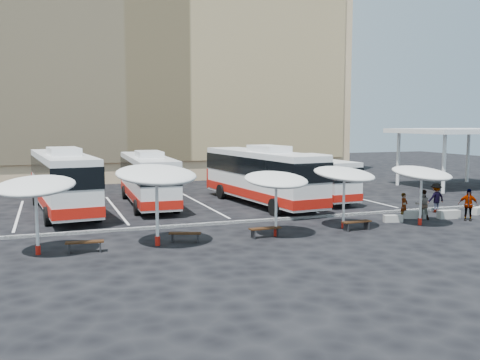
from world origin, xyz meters
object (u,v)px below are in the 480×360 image
object	(u,v)px
wood_bench_3	(357,223)
conc_bench_2	(449,214)
bus_1	(147,177)
passenger_1	(423,205)
bus_2	(261,174)
sunshade_1	(156,175)
bus_3	(307,176)
wood_bench_2	(265,230)
wood_bench_0	(85,244)
sunshade_4	(422,174)
conc_bench_0	(393,219)
sunshade_2	(276,180)
sunshade_0	(35,186)
passenger_3	(436,198)
passenger_0	(404,206)
conc_bench_3	(479,211)
conc_bench_1	(414,214)
wood_bench_1	(185,235)
passenger_2	(468,205)
bus_0	(62,179)
sunshade_3	(344,174)

from	to	relation	value
wood_bench_3	conc_bench_2	world-z (taller)	wood_bench_3
bus_1	passenger_1	bearing A→B (deg)	-35.92
bus_2	sunshade_1	bearing A→B (deg)	-138.89
bus_3	wood_bench_2	world-z (taller)	bus_3
wood_bench_0	bus_3	bearing A→B (deg)	34.55
sunshade_4	passenger_1	distance (m)	2.72
bus_2	wood_bench_0	bearing A→B (deg)	-146.86
wood_bench_0	conc_bench_0	bearing A→B (deg)	4.91
wood_bench_0	conc_bench_0	world-z (taller)	wood_bench_0
passenger_1	wood_bench_3	bearing A→B (deg)	39.74
sunshade_4	wood_bench_3	size ratio (longest dim) A/B	2.48
bus_2	sunshade_2	distance (m)	10.51
sunshade_0	sunshade_1	distance (m)	5.26
bus_2	sunshade_0	size ratio (longest dim) A/B	3.03
passenger_3	passenger_0	bearing A→B (deg)	16.37
bus_2	conc_bench_2	world-z (taller)	bus_2
conc_bench_0	conc_bench_3	bearing A→B (deg)	3.56
conc_bench_0	bus_3	bearing A→B (deg)	92.11
bus_3	wood_bench_3	world-z (taller)	bus_3
wood_bench_2	wood_bench_3	distance (m)	5.28
passenger_0	conc_bench_1	bearing A→B (deg)	-44.63
sunshade_4	passenger_1	world-z (taller)	sunshade_4
wood_bench_0	sunshade_4	bearing A→B (deg)	0.69
wood_bench_1	bus_2	bearing A→B (deg)	50.93
wood_bench_0	passenger_3	size ratio (longest dim) A/B	0.90
wood_bench_2	passenger_2	xyz separation A→B (m)	(12.99, 0.25, 0.55)
sunshade_4	conc_bench_3	xyz separation A→B (m)	(5.80, 1.68, -2.68)
bus_1	bus_3	distance (m)	11.90
sunshade_2	sunshade_4	size ratio (longest dim) A/B	0.85
bus_3	sunshade_1	bearing A→B (deg)	-143.68
sunshade_2	conc_bench_2	distance (m)	12.13
bus_3	sunshade_2	world-z (taller)	bus_3
bus_0	sunshade_3	distance (m)	17.80
passenger_2	bus_2	bearing A→B (deg)	175.29
passenger_1	wood_bench_0	bearing A→B (deg)	29.59
passenger_2	passenger_1	bearing A→B (deg)	-164.68
bus_1	wood_bench_1	world-z (taller)	bus_1
bus_2	bus_3	size ratio (longest dim) A/B	1.23
wood_bench_3	passenger_0	xyz separation A→B (m)	(4.63, 2.15, 0.38)
wood_bench_0	sunshade_3	bearing A→B (deg)	3.82
sunshade_1	sunshade_3	size ratio (longest dim) A/B	1.04
wood_bench_3	bus_1	bearing A→B (deg)	125.27
bus_3	sunshade_3	distance (m)	11.29
sunshade_1	sunshade_0	bearing A→B (deg)	179.30
bus_1	conc_bench_2	world-z (taller)	bus_1
conc_bench_2	conc_bench_3	size ratio (longest dim) A/B	1.10
sunshade_3	conc_bench_3	xyz separation A→B (m)	(10.33, 0.99, -2.73)
passenger_1	conc_bench_2	bearing A→B (deg)	-162.44
wood_bench_0	conc_bench_1	world-z (taller)	wood_bench_0
conc_bench_0	passenger_0	size ratio (longest dim) A/B	0.71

